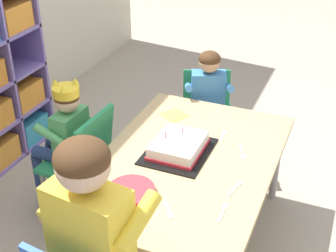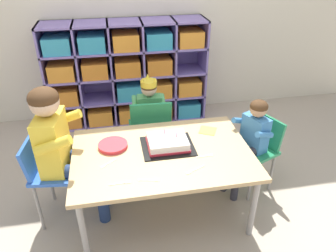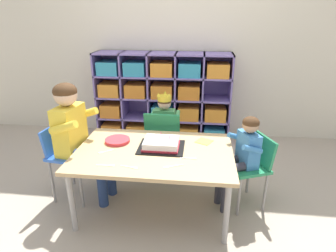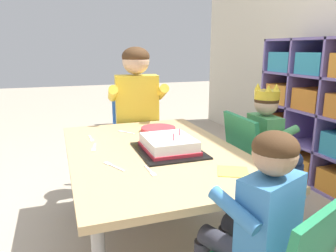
# 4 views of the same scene
# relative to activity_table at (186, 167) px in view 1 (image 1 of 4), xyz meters

# --- Properties ---
(ground) EXTENTS (16.00, 16.00, 0.00)m
(ground) POSITION_rel_activity_table_xyz_m (0.00, 0.00, -0.50)
(ground) COLOR tan
(activity_table) EXTENTS (1.26, 0.84, 0.54)m
(activity_table) POSITION_rel_activity_table_xyz_m (0.00, 0.00, 0.00)
(activity_table) COLOR tan
(activity_table) RESTS_ON ground
(classroom_chair_blue) EXTENTS (0.39, 0.32, 0.68)m
(classroom_chair_blue) POSITION_rel_activity_table_xyz_m (-0.00, 0.60, -0.09)
(classroom_chair_blue) COLOR #238451
(classroom_chair_blue) RESTS_ON ground
(child_with_crown) EXTENTS (0.30, 0.31, 0.85)m
(child_with_crown) POSITION_rel_activity_table_xyz_m (0.00, 0.71, 0.04)
(child_with_crown) COLOR #4C9E5B
(child_with_crown) RESTS_ON ground
(adult_helper_seated) EXTENTS (0.45, 0.43, 1.05)m
(adult_helper_seated) POSITION_rel_activity_table_xyz_m (-0.68, 0.09, 0.16)
(adult_helper_seated) COLOR yellow
(adult_helper_seated) RESTS_ON ground
(classroom_chair_guest_side) EXTENTS (0.42, 0.42, 0.63)m
(classroom_chair_guest_side) POSITION_rel_activity_table_xyz_m (0.80, 0.16, -0.11)
(classroom_chair_guest_side) COLOR #238451
(classroom_chair_guest_side) RESTS_ON ground
(guest_at_table_side) EXTENTS (0.34, 0.34, 0.81)m
(guest_at_table_side) POSITION_rel_activity_table_xyz_m (0.71, 0.12, 0.02)
(guest_at_table_side) COLOR #3D7FBC
(guest_at_table_side) RESTS_ON ground
(birthday_cake_on_tray) EXTENTS (0.37, 0.31, 0.11)m
(birthday_cake_on_tray) POSITION_rel_activity_table_xyz_m (0.05, 0.06, 0.08)
(birthday_cake_on_tray) COLOR black
(birthday_cake_on_tray) RESTS_ON activity_table
(paper_plate_stack) EXTENTS (0.21, 0.21, 0.03)m
(paper_plate_stack) POSITION_rel_activity_table_xyz_m (-0.34, 0.13, 0.06)
(paper_plate_stack) COLOR #DB333D
(paper_plate_stack) RESTS_ON activity_table
(paper_napkin_square) EXTENTS (0.17, 0.17, 0.00)m
(paper_napkin_square) POSITION_rel_activity_table_xyz_m (0.40, 0.22, 0.05)
(paper_napkin_square) COLOR #F4DB4C
(paper_napkin_square) RESTS_ON activity_table
(fork_scattered_mid_table) EXTENTS (0.13, 0.04, 0.00)m
(fork_scattered_mid_table) POSITION_rel_activity_table_xyz_m (-0.13, -0.28, 0.05)
(fork_scattered_mid_table) COLOR white
(fork_scattered_mid_table) RESTS_ON activity_table
(fork_by_napkin) EXTENTS (0.14, 0.07, 0.00)m
(fork_by_napkin) POSITION_rel_activity_table_xyz_m (0.17, -0.24, 0.05)
(fork_by_napkin) COLOR white
(fork_by_napkin) RESTS_ON activity_table
(fork_near_child_seat) EXTENTS (0.13, 0.02, 0.00)m
(fork_near_child_seat) POSITION_rel_activity_table_xyz_m (-0.30, -0.28, 0.05)
(fork_near_child_seat) COLOR white
(fork_near_child_seat) RESTS_ON activity_table
(fork_beside_plate_stack) EXTENTS (0.12, 0.02, 0.00)m
(fork_beside_plate_stack) POSITION_rel_activity_table_xyz_m (0.29, -0.10, 0.05)
(fork_beside_plate_stack) COLOR white
(fork_beside_plate_stack) RESTS_ON activity_table
(fork_at_table_front_edge) EXTENTS (0.11, 0.09, 0.00)m
(fork_at_table_front_edge) POSITION_rel_activity_table_xyz_m (-0.38, -0.07, 0.05)
(fork_at_table_front_edge) COLOR white
(fork_at_table_front_edge) RESTS_ON activity_table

